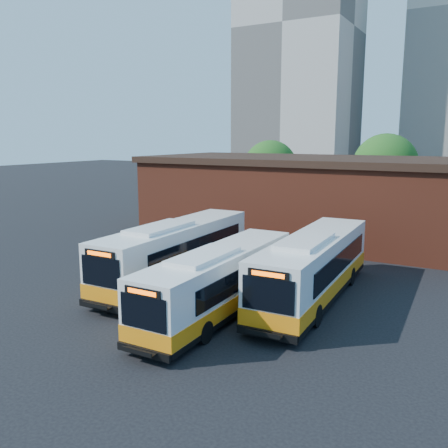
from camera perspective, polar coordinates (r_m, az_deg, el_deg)
The scene contains 9 objects.
ground at distance 21.89m, azimuth -5.08°, elevation -10.96°, with size 220.00×220.00×0.00m, color black.
bus_midwest at distance 26.56m, azimuth -5.76°, elevation -3.61°, with size 2.87×12.60×3.41m.
bus_mideast at distance 21.65m, azimuth -0.53°, elevation -7.19°, with size 2.49×11.47×3.11m.
bus_east at distance 23.87m, azimuth 10.70°, elevation -5.41°, with size 3.00×12.46×3.37m.
transit_worker at distance 19.69m, azimuth -6.92°, elevation -10.89°, with size 0.61×0.40×1.67m, color #121634.
depot_building at distance 38.82m, azimuth 11.83°, elevation 3.23°, with size 28.60×12.60×6.40m.
tree_west at distance 53.43m, azimuth 5.57°, elevation 6.80°, with size 6.00×6.00×7.65m.
tree_mid at distance 51.72m, azimuth 18.83°, elevation 6.66°, with size 6.56×6.56×8.36m.
tower_left at distance 96.96m, azimuth 9.23°, elevation 22.11°, with size 20.00×18.00×56.20m.
Camera 1 is at (11.66, -16.73, 7.96)m, focal length 38.00 mm.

